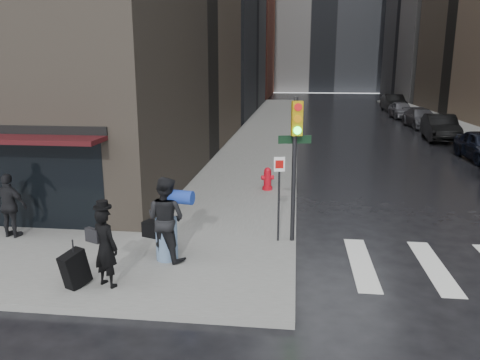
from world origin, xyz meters
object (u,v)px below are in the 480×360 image
Objects in this scene: parked_car_4 at (401,110)px; fire_hydrant at (267,180)px; parked_car_3 at (421,118)px; man_greycoat at (10,206)px; parked_car_2 at (440,128)px; man_overcoat at (99,251)px; traffic_light at (294,150)px; parked_car_5 at (393,103)px; man_jeans at (166,218)px.

fire_hydrant is at bearing -111.90° from parked_car_4.
parked_car_3 is 6.33m from parked_car_4.
parked_car_4 reaches higher than fire_hydrant.
man_greycoat is 0.35× the size of parked_car_2.
man_overcoat is 36.32m from parked_car_4.
traffic_light is 26.47m from parked_car_3.
traffic_light is at bearing -117.53° from man_overcoat.
fire_hydrant is (-0.91, 4.94, -1.95)m from traffic_light.
parked_car_2 is at bearing -121.92° from man_greycoat.
parked_car_4 is at bearing 69.10° from fire_hydrant.
man_greycoat reaches higher than parked_car_2.
traffic_light reaches higher than parked_car_4.
man_overcoat is 0.36× the size of parked_car_5.
man_jeans is 0.41× the size of parked_car_2.
parked_car_5 is at bearing 92.53° from parked_car_2.
man_greycoat is at bearing -138.58° from fire_hydrant.
parked_car_2 is at bearing -97.49° from parked_car_3.
man_greycoat reaches higher than parked_car_3.
parked_car_5 is at bearing -87.87° from man_jeans.
parked_car_4 is at bearing 93.70° from parked_car_2.
parked_car_3 is (10.09, 19.82, 0.16)m from fire_hydrant.
parked_car_4 is (16.18, 31.62, -0.27)m from man_greycoat.
fire_hydrant is at bearing -85.06° from man_overcoat.
parked_car_4 is (11.86, 32.52, -0.40)m from man_jeans.
man_greycoat is 35.51m from parked_car_4.
traffic_light is at bearing -105.84° from parked_car_5.
traffic_light is 20.47m from parked_car_2.
man_greycoat is at bearing -118.11° from parked_car_4.
man_jeans reaches higher than parked_car_3.
parked_car_5 is at bearing -83.56° from man_overcoat.
parked_car_3 is at bearing -90.02° from parked_car_4.
traffic_light is at bearing -167.84° from man_greycoat.
man_jeans is at bearing -109.14° from parked_car_5.
parked_car_4 is at bearing 87.53° from parked_car_3.
parked_car_5 is (0.89, 19.00, 0.04)m from parked_car_2.
parked_car_5 is (10.54, 32.48, 0.31)m from fire_hydrant.
man_jeans is 40.79m from parked_car_5.
man_overcoat is 4.12m from man_greycoat.
man_jeans is at bearing -106.42° from fire_hydrant.
traffic_light is 0.77× the size of parked_car_3.
man_overcoat is 0.50× the size of traffic_light.
parked_car_2 is at bearing -92.53° from parked_car_4.
parked_car_2 is (8.74, 18.43, -1.68)m from traffic_light.
parked_car_4 is at bearing 62.34° from traffic_light.
fire_hydrant is 34.15m from parked_car_5.
parked_car_2 is at bearing -100.28° from man_jeans.
man_jeans is 2.38× the size of fire_hydrant.
man_greycoat is 0.33× the size of parked_car_5.
man_greycoat is at bearing -115.21° from parked_car_5.
man_jeans reaches higher than man_greycoat.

